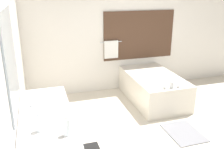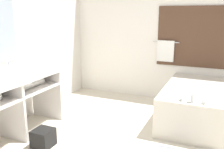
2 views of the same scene
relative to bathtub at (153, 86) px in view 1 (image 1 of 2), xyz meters
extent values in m
plane|color=beige|center=(-0.39, -1.36, -0.31)|extent=(16.00, 16.00, 0.00)
cube|color=white|center=(-0.39, 0.87, 1.04)|extent=(7.40, 0.06, 2.70)
cube|color=#4C3323|center=(0.00, 0.83, 0.95)|extent=(1.70, 0.02, 1.10)
cylinder|color=silver|center=(-0.69, 0.80, 0.84)|extent=(0.50, 0.02, 0.02)
cube|color=white|center=(-0.69, 0.79, 0.67)|extent=(0.32, 0.04, 0.40)
cube|color=white|center=(-2.62, -1.36, 1.04)|extent=(0.06, 7.40, 2.70)
cube|color=#A3B2C1|center=(-2.57, -1.61, 1.25)|extent=(0.02, 1.10, 1.10)
cube|color=white|center=(-2.26, -1.61, 0.52)|extent=(0.63, 1.65, 0.05)
cube|color=white|center=(-2.26, -1.61, 0.30)|extent=(0.59, 1.57, 0.02)
cylinder|color=white|center=(-2.26, -1.37, 0.47)|extent=(0.35, 0.35, 0.14)
cube|color=white|center=(-2.26, -1.61, 0.09)|extent=(0.58, 0.04, 0.81)
cube|color=white|center=(-2.26, -0.81, 0.09)|extent=(0.58, 0.04, 0.81)
cylinder|color=white|center=(-2.22, -2.03, 0.38)|extent=(0.13, 0.45, 0.13)
cylinder|color=white|center=(-2.22, -1.20, 0.38)|extent=(0.13, 0.45, 0.13)
cylinder|color=silver|center=(-2.43, -1.37, 0.56)|extent=(0.04, 0.04, 0.02)
cylinder|color=silver|center=(-2.43, -1.37, 0.65)|extent=(0.02, 0.02, 0.16)
cube|color=silver|center=(-2.39, -1.37, 0.72)|extent=(0.07, 0.01, 0.01)
cube|color=silver|center=(0.00, 0.00, -0.03)|extent=(0.96, 1.67, 0.56)
ellipsoid|color=white|center=(0.00, 0.00, 0.10)|extent=(0.69, 1.20, 0.30)
cube|color=silver|center=(0.00, -0.73, 0.31)|extent=(0.04, 0.07, 0.12)
sphere|color=silver|center=(-0.14, -0.73, 0.28)|extent=(0.06, 0.06, 0.06)
sphere|color=silver|center=(0.14, -0.73, 0.28)|extent=(0.06, 0.06, 0.06)
cylinder|color=white|center=(-2.34, -2.00, 0.64)|extent=(0.07, 0.07, 0.19)
cylinder|color=white|center=(-2.34, -2.00, 0.75)|extent=(0.04, 0.04, 0.02)
cylinder|color=white|center=(-2.07, -2.16, 0.64)|extent=(0.07, 0.07, 0.19)
cylinder|color=white|center=(-2.07, -2.16, 0.75)|extent=(0.04, 0.04, 0.02)
cube|color=slate|center=(-0.08, -1.35, -0.30)|extent=(0.53, 0.70, 0.02)
camera|label=1|loc=(-2.29, -4.44, 2.00)|focal=40.00mm
camera|label=2|loc=(0.27, -3.93, 1.38)|focal=40.00mm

